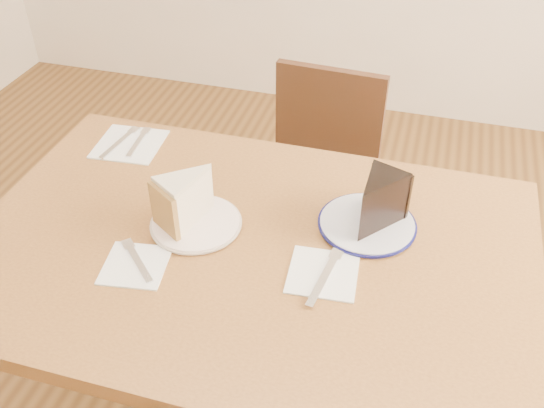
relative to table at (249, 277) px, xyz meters
The scene contains 13 objects.
table is the anchor object (origin of this frame).
chair_far 0.64m from the table, 88.30° to the left, with size 0.43×0.43×0.82m.
plate_cream 0.17m from the table, 168.00° to the left, with size 0.19×0.19×0.01m, color white.
plate_navy 0.29m from the table, 29.06° to the left, with size 0.21×0.21×0.01m, color silver.
carrot_cake 0.22m from the table, 164.83° to the left, with size 0.09×0.12×0.10m, color beige, non-canonical shape.
chocolate_cake 0.32m from the table, 26.09° to the left, with size 0.09×0.13×0.11m, color black, non-canonical shape.
napkin_cream 0.26m from the table, 148.04° to the right, with size 0.13×0.13×0.00m, color white.
napkin_navy 0.20m from the table, 13.70° to the right, with size 0.14×0.14×0.00m, color white.
napkin_spare 0.51m from the table, 145.78° to the left, with size 0.16×0.16×0.00m, color white.
fork_cream 0.25m from the table, 150.01° to the right, with size 0.01×0.14×0.00m, color silver.
knife_navy 0.21m from the table, 17.46° to the right, with size 0.02×0.17×0.00m, color silver.
fork_spare 0.50m from the table, 143.56° to the left, with size 0.01×0.14×0.00m, color silver.
knife_spare 0.53m from the table, 147.88° to the left, with size 0.01×0.16×0.00m, color silver.
Camera 1 is at (0.31, -0.90, 1.61)m, focal length 40.00 mm.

